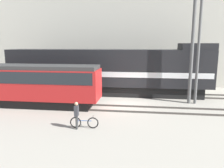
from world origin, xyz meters
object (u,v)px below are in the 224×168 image
(streetcar, at_px, (31,83))
(utility_pole_left, at_px, (192,47))
(utility_pole_center, at_px, (198,52))
(freight_locomotive, at_px, (109,71))
(person, at_px, (76,113))
(bicycle, at_px, (84,123))

(streetcar, relative_size, utility_pole_left, 1.17)
(streetcar, distance_m, utility_pole_center, 13.82)
(freight_locomotive, xyz_separation_m, streetcar, (-5.55, -5.09, -0.44))
(utility_pole_left, distance_m, utility_pole_center, 0.61)
(freight_locomotive, distance_m, utility_pole_center, 8.46)
(streetcar, bearing_deg, person, -40.69)
(streetcar, bearing_deg, utility_pole_center, 10.79)
(person, bearing_deg, streetcar, 139.31)
(utility_pole_left, bearing_deg, streetcar, -168.80)
(streetcar, height_order, utility_pole_center, utility_pole_center)
(utility_pole_left, bearing_deg, utility_pole_center, 0.00)
(utility_pole_center, bearing_deg, person, -140.66)
(freight_locomotive, distance_m, streetcar, 7.54)
(bicycle, height_order, person, person)
(person, xyz_separation_m, utility_pole_center, (8.35, 6.85, 3.38))
(freight_locomotive, height_order, utility_pole_center, utility_pole_center)
(utility_pole_center, bearing_deg, bicycle, -139.98)
(bicycle, xyz_separation_m, utility_pole_center, (7.94, 6.67, 4.04))
(streetcar, bearing_deg, bicycle, -37.32)
(freight_locomotive, bearing_deg, streetcar, -137.48)
(streetcar, height_order, utility_pole_left, utility_pole_left)
(streetcar, distance_m, utility_pole_left, 13.40)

